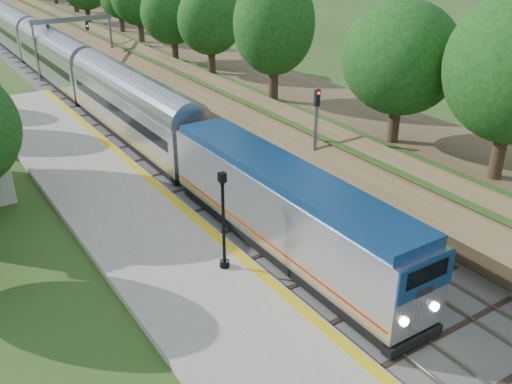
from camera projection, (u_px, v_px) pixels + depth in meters
trackbed at (61, 67)px, 64.71m from camera, size 9.50×170.00×0.28m
platform at (171, 260)px, 27.87m from camera, size 6.40×68.00×0.38m
yellow_stripe at (221, 240)px, 29.19m from camera, size 0.55×68.00×0.01m
embankment at (129, 43)px, 68.01m from camera, size 10.64×170.00×11.70m
signal_gantry at (73, 31)px, 59.11m from camera, size 8.40×0.38×6.20m
trees_behind_platform at (5, 173)px, 26.58m from camera, size 7.82×53.32×7.21m
train at (14, 33)px, 72.57m from camera, size 2.94×138.00×4.32m
lamppost_far at (224, 226)px, 26.05m from camera, size 0.48×0.48×4.84m
signal_farside at (316, 127)px, 34.35m from camera, size 0.34×0.27×6.21m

